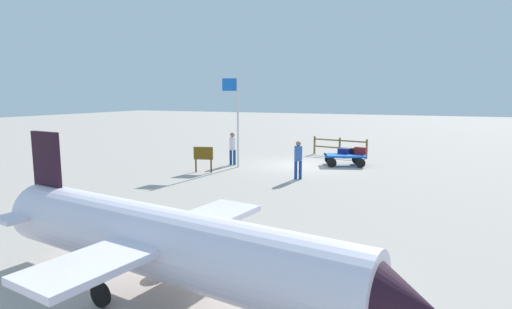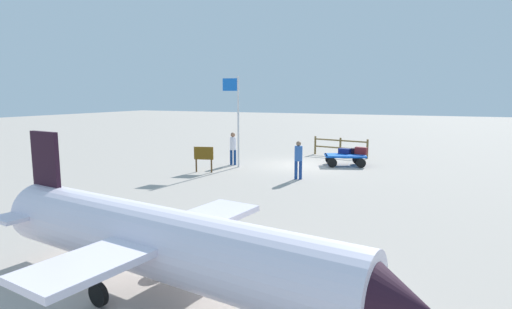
{
  "view_description": "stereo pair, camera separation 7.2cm",
  "coord_description": "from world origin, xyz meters",
  "px_view_note": "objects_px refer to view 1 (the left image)",
  "views": [
    {
      "loc": [
        -6.56,
        20.73,
        3.71
      ],
      "look_at": [
        -0.05,
        6.0,
        1.37
      ],
      "focal_mm": 28.83,
      "sensor_mm": 36.0,
      "label": 1
    },
    {
      "loc": [
        -6.63,
        20.71,
        3.71
      ],
      "look_at": [
        -0.05,
        6.0,
        1.37
      ],
      "focal_mm": 28.83,
      "sensor_mm": 36.0,
      "label": 2
    }
  ],
  "objects_px": {
    "luggage_cart": "(344,157)",
    "flagpole": "(236,113)",
    "suitcase_maroon": "(344,151)",
    "worker_lead": "(298,157)",
    "airplane_near": "(175,245)",
    "suitcase_tan": "(356,151)",
    "suitcase_olive": "(361,151)",
    "worker_trailing": "(232,146)",
    "signboard": "(203,156)"
  },
  "relations": [
    {
      "from": "worker_trailing",
      "to": "flagpole",
      "type": "xyz_separation_m",
      "value": [
        -0.45,
        0.46,
        1.78
      ]
    },
    {
      "from": "suitcase_maroon",
      "to": "airplane_near",
      "type": "distance_m",
      "value": 16.21
    },
    {
      "from": "suitcase_maroon",
      "to": "airplane_near",
      "type": "xyz_separation_m",
      "value": [
        -0.4,
        16.2,
        0.37
      ]
    },
    {
      "from": "worker_trailing",
      "to": "airplane_near",
      "type": "relative_size",
      "value": 0.2
    },
    {
      "from": "flagpole",
      "to": "airplane_near",
      "type": "bearing_deg",
      "value": 112.21
    },
    {
      "from": "worker_trailing",
      "to": "luggage_cart",
      "type": "bearing_deg",
      "value": -158.28
    },
    {
      "from": "worker_lead",
      "to": "signboard",
      "type": "xyz_separation_m",
      "value": [
        4.7,
        0.26,
        -0.18
      ]
    },
    {
      "from": "worker_trailing",
      "to": "signboard",
      "type": "xyz_separation_m",
      "value": [
        0.32,
        2.46,
        -0.19
      ]
    },
    {
      "from": "suitcase_olive",
      "to": "worker_trailing",
      "type": "distance_m",
      "value": 6.83
    },
    {
      "from": "luggage_cart",
      "to": "flagpole",
      "type": "height_order",
      "value": "flagpole"
    },
    {
      "from": "suitcase_tan",
      "to": "airplane_near",
      "type": "height_order",
      "value": "airplane_near"
    },
    {
      "from": "suitcase_olive",
      "to": "airplane_near",
      "type": "height_order",
      "value": "airplane_near"
    },
    {
      "from": "luggage_cart",
      "to": "worker_lead",
      "type": "distance_m",
      "value": 4.56
    },
    {
      "from": "worker_lead",
      "to": "worker_trailing",
      "type": "xyz_separation_m",
      "value": [
        4.38,
        -2.2,
        0.01
      ]
    },
    {
      "from": "suitcase_tan",
      "to": "flagpole",
      "type": "xyz_separation_m",
      "value": [
        5.55,
        3.39,
        2.07
      ]
    },
    {
      "from": "luggage_cart",
      "to": "suitcase_maroon",
      "type": "height_order",
      "value": "suitcase_maroon"
    },
    {
      "from": "airplane_near",
      "to": "signboard",
      "type": "xyz_separation_m",
      "value": [
        6.12,
        -11.12,
        -0.28
      ]
    },
    {
      "from": "suitcase_olive",
      "to": "worker_trailing",
      "type": "xyz_separation_m",
      "value": [
        6.25,
        2.75,
        0.24
      ]
    },
    {
      "from": "suitcase_maroon",
      "to": "flagpole",
      "type": "height_order",
      "value": "flagpole"
    },
    {
      "from": "suitcase_tan",
      "to": "worker_lead",
      "type": "height_order",
      "value": "worker_lead"
    },
    {
      "from": "luggage_cart",
      "to": "worker_trailing",
      "type": "distance_m",
      "value": 5.95
    },
    {
      "from": "worker_lead",
      "to": "airplane_near",
      "type": "distance_m",
      "value": 11.47
    },
    {
      "from": "suitcase_tan",
      "to": "signboard",
      "type": "relative_size",
      "value": 0.52
    },
    {
      "from": "luggage_cart",
      "to": "airplane_near",
      "type": "distance_m",
      "value": 15.78
    },
    {
      "from": "airplane_near",
      "to": "suitcase_tan",
      "type": "bearing_deg",
      "value": -90.67
    },
    {
      "from": "suitcase_maroon",
      "to": "worker_lead",
      "type": "xyz_separation_m",
      "value": [
        1.02,
        4.83,
        0.27
      ]
    },
    {
      "from": "suitcase_tan",
      "to": "worker_trailing",
      "type": "height_order",
      "value": "worker_trailing"
    },
    {
      "from": "suitcase_maroon",
      "to": "suitcase_olive",
      "type": "bearing_deg",
      "value": -171.96
    },
    {
      "from": "worker_lead",
      "to": "suitcase_maroon",
      "type": "bearing_deg",
      "value": -101.93
    },
    {
      "from": "flagpole",
      "to": "worker_trailing",
      "type": "bearing_deg",
      "value": -45.98
    },
    {
      "from": "suitcase_tan",
      "to": "airplane_near",
      "type": "relative_size",
      "value": 0.08
    },
    {
      "from": "airplane_near",
      "to": "worker_lead",
      "type": "bearing_deg",
      "value": -82.87
    },
    {
      "from": "suitcase_maroon",
      "to": "signboard",
      "type": "distance_m",
      "value": 7.65
    },
    {
      "from": "worker_trailing",
      "to": "signboard",
      "type": "height_order",
      "value": "worker_trailing"
    },
    {
      "from": "suitcase_olive",
      "to": "signboard",
      "type": "distance_m",
      "value": 8.39
    },
    {
      "from": "flagpole",
      "to": "signboard",
      "type": "height_order",
      "value": "flagpole"
    },
    {
      "from": "luggage_cart",
      "to": "suitcase_tan",
      "type": "bearing_deg",
      "value": -124.04
    },
    {
      "from": "worker_lead",
      "to": "flagpole",
      "type": "bearing_deg",
      "value": -23.82
    },
    {
      "from": "signboard",
      "to": "suitcase_tan",
      "type": "bearing_deg",
      "value": -139.56
    },
    {
      "from": "worker_lead",
      "to": "airplane_near",
      "type": "height_order",
      "value": "airplane_near"
    },
    {
      "from": "suitcase_maroon",
      "to": "suitcase_tan",
      "type": "distance_m",
      "value": 0.67
    },
    {
      "from": "suitcase_maroon",
      "to": "luggage_cart",
      "type": "bearing_deg",
      "value": 103.04
    },
    {
      "from": "suitcase_olive",
      "to": "flagpole",
      "type": "bearing_deg",
      "value": 28.95
    },
    {
      "from": "suitcase_olive",
      "to": "suitcase_tan",
      "type": "relative_size",
      "value": 1.03
    },
    {
      "from": "luggage_cart",
      "to": "suitcase_tan",
      "type": "distance_m",
      "value": 0.93
    },
    {
      "from": "worker_trailing",
      "to": "airplane_near",
      "type": "bearing_deg",
      "value": 113.14
    },
    {
      "from": "worker_lead",
      "to": "worker_trailing",
      "type": "distance_m",
      "value": 4.9
    },
    {
      "from": "suitcase_olive",
      "to": "signboard",
      "type": "xyz_separation_m",
      "value": [
        6.57,
        5.21,
        0.04
      ]
    },
    {
      "from": "suitcase_tan",
      "to": "worker_trailing",
      "type": "xyz_separation_m",
      "value": [
        5.99,
        2.92,
        0.28
      ]
    },
    {
      "from": "worker_lead",
      "to": "airplane_near",
      "type": "relative_size",
      "value": 0.2
    }
  ]
}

